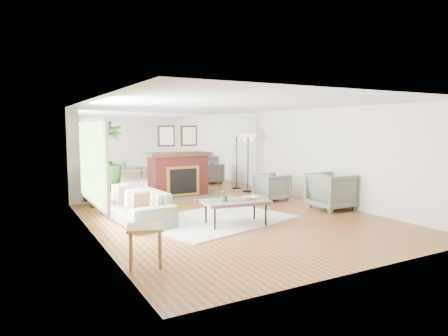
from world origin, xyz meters
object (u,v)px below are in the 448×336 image
coffee_table (236,202)px  sofa (135,205)px  armchair_back (272,187)px  side_table (145,232)px  fireplace (180,174)px  armchair_front (333,191)px  potted_ficus (102,161)px  floor_lamp (248,143)px

coffee_table → sofa: size_ratio=0.60×
armchair_back → side_table: armchair_back is taller
fireplace → armchair_front: fireplace is taller
armchair_back → armchair_front: 1.79m
armchair_front → potted_ficus: (-4.86, 3.05, 0.70)m
sofa → armchair_front: bearing=72.4°
sofa → potted_ficus: potted_ficus is taller
armchair_front → side_table: (-5.25, -1.70, 0.04)m
armchair_front → armchair_back: bearing=21.7°
fireplace → side_table: (-2.65, -5.08, -0.17)m
fireplace → potted_ficus: bearing=-171.5°
side_table → coffee_table: bearing=31.0°
coffee_table → armchair_back: (2.31, 1.98, -0.11)m
floor_lamp → fireplace: bearing=175.8°
armchair_back → floor_lamp: 1.93m
armchair_back → sofa: bearing=98.3°
armchair_front → potted_ficus: bearing=59.8°
coffee_table → potted_ficus: bearing=120.3°
armchair_back → armchair_front: size_ratio=0.82×
fireplace → side_table: bearing=-117.5°
armchair_back → side_table: size_ratio=1.26×
potted_ficus → armchair_back: bearing=-17.7°
fireplace → floor_lamp: 2.35m
fireplace → side_table: 5.73m
fireplace → floor_lamp: size_ratio=1.15×
sofa → armchair_front: size_ratio=2.36×
fireplace → floor_lamp: fireplace is taller
fireplace → armchair_back: (1.99, -1.70, -0.29)m
armchair_front → coffee_table: bearing=97.6°
coffee_table → side_table: (-2.34, -1.40, 0.01)m
coffee_table → floor_lamp: size_ratio=0.79×
sofa → armchair_back: (3.99, 0.60, 0.03)m
armchair_front → potted_ficus: 5.78m
side_table → floor_lamp: 6.97m
coffee_table → side_table: side_table is taller
side_table → floor_lamp: bearing=45.5°
coffee_table → sofa: bearing=140.6°
sofa → side_table: (-0.66, -2.78, 0.15)m
armchair_front → potted_ficus: size_ratio=0.46×
armchair_back → potted_ficus: (-4.26, 1.36, 0.78)m
sofa → potted_ficus: size_ratio=1.09×
fireplace → sofa: size_ratio=0.88×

